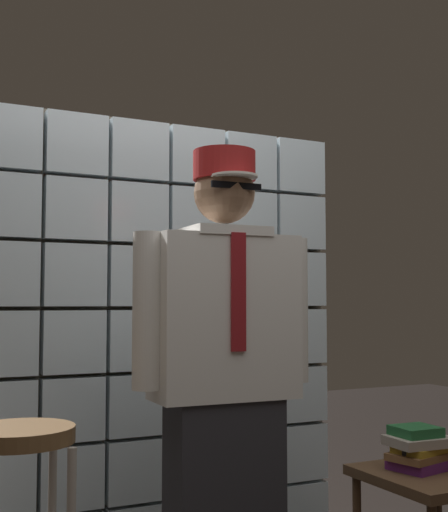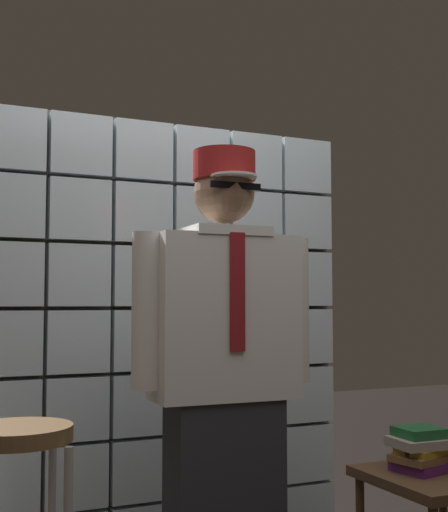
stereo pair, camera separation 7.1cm
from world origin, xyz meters
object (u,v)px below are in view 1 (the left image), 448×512
(book_stack, at_px, (418,449))
(coffee_mug, at_px, (411,460))
(side_table, at_px, (435,489))
(bar_stool, at_px, (18,496))
(standing_person, at_px, (224,379))

(book_stack, relative_size, coffee_mug, 2.19)
(side_table, distance_m, coffee_mug, 0.15)
(book_stack, bearing_deg, bar_stool, 179.72)
(book_stack, xyz_separation_m, coffee_mug, (-0.05, -0.01, -0.04))
(coffee_mug, bearing_deg, bar_stool, 179.21)
(standing_person, bearing_deg, bar_stool, -172.94)
(bar_stool, relative_size, book_stack, 2.95)
(bar_stool, height_order, coffee_mug, bar_stool)
(standing_person, height_order, book_stack, standing_person)
(standing_person, xyz_separation_m, side_table, (0.88, -0.12, -0.47))
(book_stack, bearing_deg, coffee_mug, -165.63)
(standing_person, relative_size, bar_stool, 2.16)
(side_table, bearing_deg, coffee_mug, 161.83)
(side_table, distance_m, book_stack, 0.17)
(bar_stool, height_order, book_stack, bar_stool)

